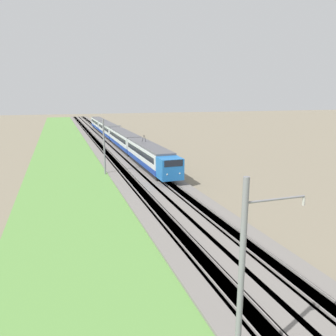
% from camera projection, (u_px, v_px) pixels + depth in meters
% --- Properties ---
extents(ballast_main, '(240.00, 4.40, 0.30)m').
position_uv_depth(ballast_main, '(112.00, 160.00, 54.74)').
color(ballast_main, slate).
rests_on(ballast_main, ground).
extents(ballast_adjacent, '(240.00, 4.40, 0.30)m').
position_uv_depth(ballast_adjacent, '(136.00, 158.00, 55.98)').
color(ballast_adjacent, slate).
rests_on(ballast_adjacent, ground).
extents(track_main, '(240.00, 1.57, 0.45)m').
position_uv_depth(track_main, '(112.00, 160.00, 54.74)').
color(track_main, '#4C4238').
rests_on(track_main, ground).
extents(track_adjacent, '(240.00, 1.57, 0.45)m').
position_uv_depth(track_adjacent, '(136.00, 158.00, 55.98)').
color(track_adjacent, '#4C4238').
rests_on(track_adjacent, ground).
extents(grass_verge, '(240.00, 13.15, 0.12)m').
position_uv_depth(grass_verge, '(73.00, 163.00, 52.78)').
color(grass_verge, '#5B8E42').
rests_on(grass_verge, ground).
extents(passenger_train, '(79.10, 2.82, 4.86)m').
position_uv_depth(passenger_train, '(115.00, 133.00, 74.42)').
color(passenger_train, blue).
rests_on(passenger_train, ground).
extents(catenary_mast_near, '(0.22, 2.56, 8.06)m').
position_uv_depth(catenary_mast_near, '(242.00, 283.00, 11.55)').
color(catenary_mast_near, slate).
rests_on(catenary_mast_near, ground).
extents(catenary_mast_mid, '(0.22, 2.56, 7.61)m').
position_uv_depth(catenary_mast_mid, '(105.00, 147.00, 44.16)').
color(catenary_mast_mid, slate).
rests_on(catenary_mast_mid, ground).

